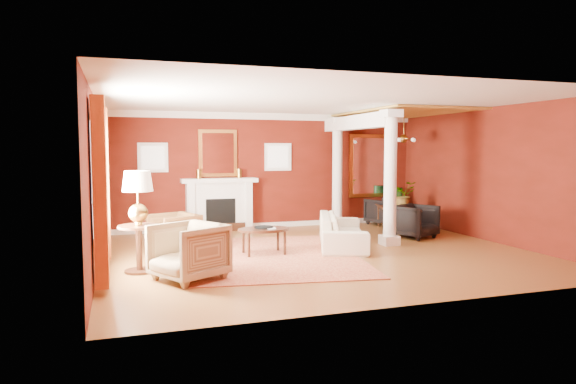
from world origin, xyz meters
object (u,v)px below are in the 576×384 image
object	(u,v)px
sofa	(342,225)
coffee_table	(264,231)
dining_table	(402,212)
armchair_leopard	(174,231)
armchair_stripe	(188,249)
side_table	(138,203)

from	to	relation	value
sofa	coffee_table	xyz separation A→B (m)	(-1.75, -0.28, 0.02)
sofa	dining_table	bearing A→B (deg)	-36.65
sofa	armchair_leopard	xyz separation A→B (m)	(-3.34, 0.51, -0.02)
armchair_stripe	dining_table	world-z (taller)	armchair_stripe
dining_table	coffee_table	bearing A→B (deg)	128.15
armchair_leopard	armchair_stripe	xyz separation A→B (m)	(-0.01, -2.28, 0.06)
armchair_leopard	dining_table	size ratio (longest dim) A/B	0.51
armchair_leopard	dining_table	distance (m)	5.67
coffee_table	dining_table	bearing A→B (deg)	23.27
sofa	armchair_leopard	bearing A→B (deg)	102.05
armchair_leopard	armchair_stripe	world-z (taller)	armchair_stripe
side_table	dining_table	size ratio (longest dim) A/B	1.01
armchair_stripe	dining_table	distance (m)	6.46
dining_table	side_table	bearing A→B (deg)	126.13
armchair_stripe	side_table	bearing A→B (deg)	-167.23
sofa	armchair_leopard	distance (m)	3.38
armchair_stripe	side_table	size ratio (longest dim) A/B	0.58
armchair_leopard	side_table	bearing A→B (deg)	-47.02
sofa	armchair_leopard	world-z (taller)	sofa
coffee_table	dining_table	distance (m)	4.36
sofa	coffee_table	world-z (taller)	sofa
armchair_stripe	coffee_table	bearing A→B (deg)	103.17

